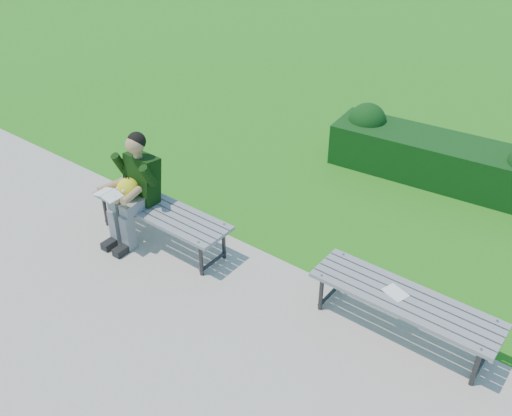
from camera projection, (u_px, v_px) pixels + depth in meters
ground at (284, 263)px, 6.45m from camera, size 80.00×80.00×0.00m
walkway at (176, 356)px, 5.28m from camera, size 30.00×3.50×0.02m
hedge at (444, 158)px, 7.79m from camera, size 3.17×1.08×0.85m
bench_left at (161, 213)px, 6.55m from camera, size 1.80×0.50×0.46m
bench_right at (404, 302)px, 5.31m from camera, size 1.80×0.50×0.46m
seated_boy at (133, 186)px, 6.47m from camera, size 0.56×0.76×1.31m
paper_sheet at (395, 293)px, 5.33m from camera, size 0.26×0.22×0.01m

